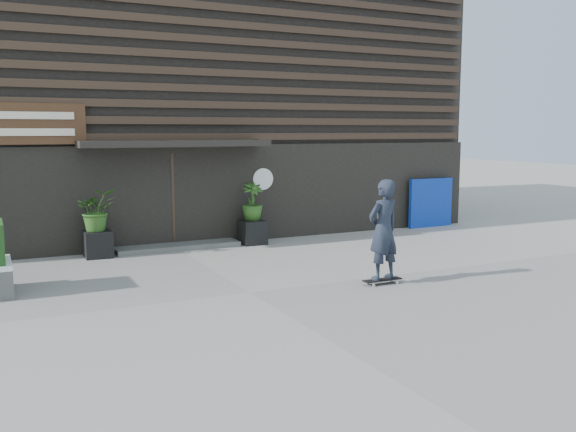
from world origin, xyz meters
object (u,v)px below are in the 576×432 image
planter_pot_left (98,244)px  skateboarder (383,230)px  planter_pot_right (253,232)px  blue_tarp (431,203)px

planter_pot_left → skateboarder: (4.37, -4.93, 0.73)m
skateboarder → planter_pot_left: bearing=131.5°
planter_pot_right → skateboarder: size_ratio=0.30×
planter_pot_left → planter_pot_right: (3.80, 0.00, 0.00)m
planter_pot_right → blue_tarp: bearing=2.9°
planter_pot_left → blue_tarp: size_ratio=0.39×
planter_pot_right → skateboarder: 5.01m
blue_tarp → skateboarder: skateboarder is taller
planter_pot_right → skateboarder: (0.57, -4.93, 0.73)m
blue_tarp → skateboarder: (-5.30, -5.23, 0.31)m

